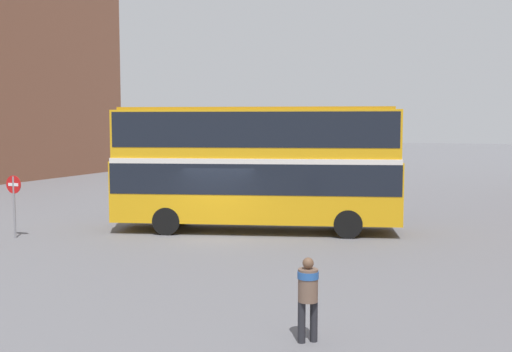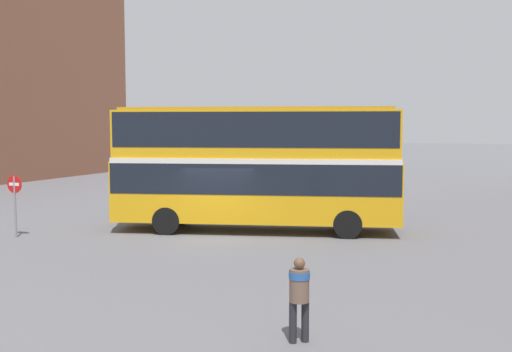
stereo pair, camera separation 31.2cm
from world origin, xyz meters
name	(u,v)px [view 1 (the left image)]	position (x,y,z in m)	size (l,w,h in m)	color
ground_plane	(218,237)	(0.00, 0.00, 0.00)	(240.00, 240.00, 0.00)	slate
double_decker_bus	(256,161)	(0.84, 1.66, 2.71)	(11.00, 5.26, 4.72)	gold
pedestrian_foreground	(308,290)	(6.02, -8.97, 0.99)	(0.56, 0.56, 1.61)	#232328
parked_car_kerb_near	(291,185)	(-0.75, 10.85, 0.84)	(4.74, 2.87, 1.68)	silver
no_entry_sign	(14,196)	(-6.73, -2.82, 1.53)	(0.65, 0.08, 2.26)	gray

